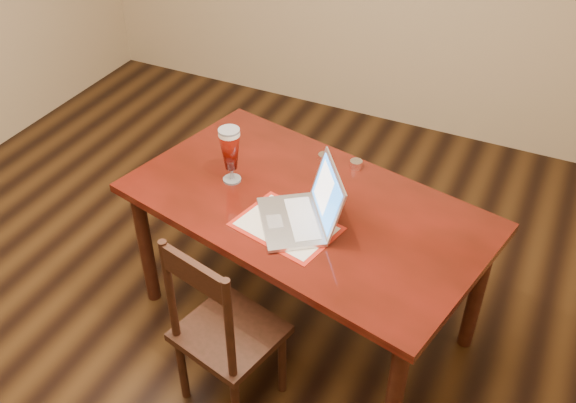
% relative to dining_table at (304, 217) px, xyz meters
% --- Properties ---
extents(ground, '(5.00, 5.00, 0.00)m').
position_rel_dining_table_xyz_m(ground, '(-0.44, -0.36, -0.68)').
color(ground, black).
rests_on(ground, ground).
extents(dining_table, '(1.79, 1.25, 1.04)m').
position_rel_dining_table_xyz_m(dining_table, '(0.00, 0.00, 0.00)').
color(dining_table, '#52110A').
rests_on(dining_table, ground).
extents(dining_chair, '(0.48, 0.47, 0.95)m').
position_rel_dining_table_xyz_m(dining_chair, '(-0.10, -0.58, -0.23)').
color(dining_chair, black).
rests_on(dining_chair, ground).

